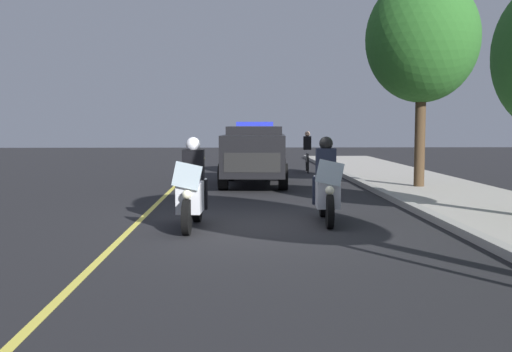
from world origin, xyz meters
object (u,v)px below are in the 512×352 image
police_motorcycle_lead_right (326,187)px  cyclist_background (307,152)px  police_motorcycle_lead_left (192,191)px  police_suv (255,152)px  tree_far_back (422,40)px

police_motorcycle_lead_right → cyclist_background: 12.90m
police_motorcycle_lead_left → police_suv: (-8.18, 1.41, 0.37)m
police_motorcycle_lead_left → tree_far_back: size_ratio=0.34×
cyclist_background → police_motorcycle_lead_right: bearing=-4.8°
police_motorcycle_lead_left → cyclist_background: 13.97m
police_motorcycle_lead_left → tree_far_back: bearing=136.2°
cyclist_background → police_suv: bearing=-23.7°
police_motorcycle_lead_right → tree_far_back: 8.01m
cyclist_background → tree_far_back: 8.17m
police_suv → tree_far_back: bearing=72.6°
tree_far_back → police_motorcycle_lead_left: bearing=-43.8°
police_motorcycle_lead_right → police_motorcycle_lead_left: bearing=-77.0°
police_motorcycle_lead_left → police_suv: bearing=170.2°
police_suv → cyclist_background: size_ratio=2.84×
police_motorcycle_lead_right → cyclist_background: (-12.85, 1.09, 0.14)m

